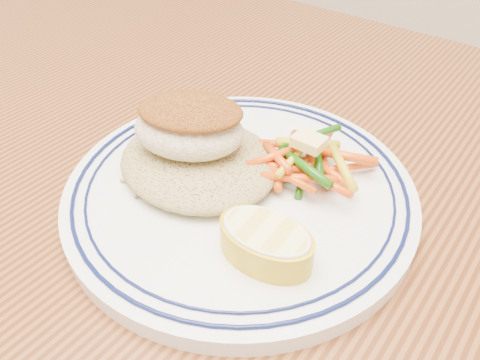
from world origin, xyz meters
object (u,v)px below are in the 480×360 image
dining_table (202,285)px  lemon_wedge (266,242)px  plate (240,190)px  fish_fillet (189,125)px  vegetable_pile (305,161)px  rice_pilaf (199,159)px

dining_table → lemon_wedge: 0.15m
plate → lemon_wedge: size_ratio=3.96×
dining_table → fish_fillet: 0.16m
vegetable_pile → lemon_wedge: bearing=-74.0°
rice_pilaf → plate: bearing=9.8°
rice_pilaf → vegetable_pile: (0.07, 0.05, 0.00)m
plate → vegetable_pile: 0.06m
dining_table → vegetable_pile: 0.15m
plate → lemon_wedge: (0.06, -0.05, 0.02)m
plate → vegetable_pile: vegetable_pile is taller
plate → rice_pilaf: 0.04m
rice_pilaf → vegetable_pile: vegetable_pile is taller
rice_pilaf → fish_fillet: size_ratio=1.26×
lemon_wedge → plate: bearing=140.6°
rice_pilaf → fish_fillet: bearing=178.9°
vegetable_pile → lemon_wedge: vegetable_pile is taller
plate → vegetable_pile: bearing=52.6°
plate → dining_table: bearing=-123.6°
dining_table → fish_fillet: fish_fillet is taller
dining_table → rice_pilaf: size_ratio=11.18×
vegetable_pile → dining_table: bearing=-125.8°
plate → rice_pilaf: size_ratio=2.07×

